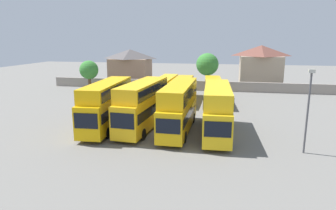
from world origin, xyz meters
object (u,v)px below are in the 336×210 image
bus_3 (179,105)px  house_terrace_centre (260,66)px  bus_4 (217,108)px  bus_6 (181,89)px  house_terrace_left (130,66)px  tree_behind_wall (89,70)px  tree_left_of_lot (207,65)px  bus_1 (107,103)px  bus_5 (164,87)px  lamp_post_lot_edge (308,107)px  bus_2 (143,103)px  bus_7 (213,89)px

bus_3 → house_terrace_centre: bearing=161.0°
bus_4 → bus_6: bearing=-161.9°
house_terrace_left → tree_behind_wall: bearing=-115.5°
tree_left_of_lot → bus_3: bearing=-92.0°
house_terrace_left → bus_1: bearing=-75.9°
bus_3 → tree_behind_wall: size_ratio=2.07×
house_terrace_left → bus_5: bearing=-56.4°
bus_1 → lamp_post_lot_edge: size_ratio=1.61×
house_terrace_centre → lamp_post_lot_edge: size_ratio=1.18×
bus_4 → house_terrace_centre: house_terrace_centre is taller
house_terrace_left → bus_4: bearing=-58.9°
tree_left_of_lot → lamp_post_lot_edge: 33.91m
lamp_post_lot_edge → bus_4: bearing=153.5°
bus_1 → tree_behind_wall: (-13.15, 22.99, 0.93)m
bus_1 → bus_2: bearing=90.6°
bus_6 → house_terrace_centre: (13.41, 17.38, 2.28)m
bus_1 → bus_4: (11.69, -0.06, -0.02)m
bus_4 → bus_5: 18.63m
bus_1 → bus_2: size_ratio=1.05×
bus_3 → lamp_post_lot_edge: lamp_post_lot_edge is taller
bus_7 → bus_2: bearing=-28.3°
bus_3 → lamp_post_lot_edge: 12.18m
bus_6 → house_terrace_left: (-14.00, 17.48, 1.79)m
house_terrace_left → tree_left_of_lot: 17.73m
house_terrace_left → lamp_post_lot_edge: (27.48, -36.90, 0.27)m
bus_3 → house_terrace_left: bearing=-153.7°
bus_3 → lamp_post_lot_edge: bearing=70.1°
bus_4 → lamp_post_lot_edge: lamp_post_lot_edge is taller
bus_3 → bus_7: bearing=169.7°
bus_7 → bus_3: bearing=-15.3°
bus_5 → bus_1: bearing=-9.6°
bus_2 → bus_4: size_ratio=0.98×
bus_4 → bus_7: 15.88m
house_terrace_left → house_terrace_centre: (27.40, -0.10, 0.49)m
bus_3 → house_terrace_centre: (11.31, 32.65, 1.43)m
bus_3 → house_terrace_left: size_ratio=1.31×
bus_2 → lamp_post_lot_edge: size_ratio=1.53×
bus_4 → bus_7: size_ratio=0.95×
bus_3 → bus_5: bus_3 is taller
bus_2 → bus_5: (-1.05, 16.05, -0.87)m
house_terrace_centre → bus_4: bearing=-102.6°
bus_4 → bus_3: bearing=-99.1°
bus_1 → bus_2: (3.91, 0.28, 0.05)m
bus_5 → tree_behind_wall: bearing=-112.3°
bus_2 → bus_4: bus_2 is taller
bus_3 → house_terrace_centre: size_ratio=1.36×
bus_6 → lamp_post_lot_edge: lamp_post_lot_edge is taller
tree_left_of_lot → tree_behind_wall: (-21.93, -5.50, -0.96)m
bus_2 → lamp_post_lot_edge: (15.25, -4.06, 1.17)m
bus_4 → house_terrace_left: 38.76m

